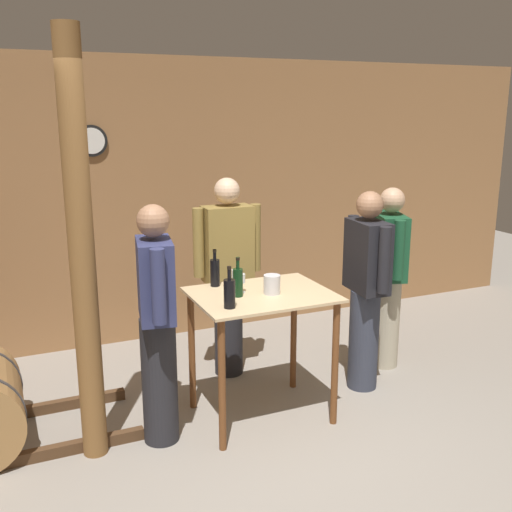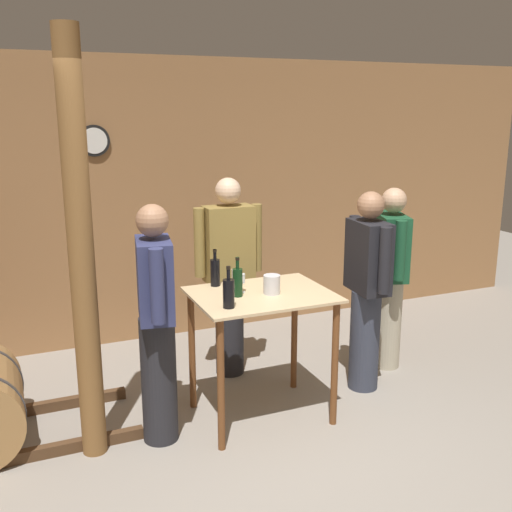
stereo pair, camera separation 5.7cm
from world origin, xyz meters
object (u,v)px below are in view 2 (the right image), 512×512
Objects in this scene: wine_bottle_center at (238,281)px; wine_glass_near_left at (241,279)px; wine_bottle_left at (215,272)px; wine_glass_near_center at (236,274)px; ice_bucket at (272,284)px; person_host at (390,275)px; wine_bottle_far_left at (229,293)px; person_visitor_near_door at (367,288)px; person_visitor_with_scarf at (229,273)px; person_visitor_bearded at (156,320)px; wooden_post at (81,255)px.

wine_glass_near_left is (0.05, 0.08, -0.01)m from wine_bottle_center.
wine_bottle_left reaches higher than wine_glass_near_center.
person_host is at bearing 17.62° from ice_bucket.
wine_bottle_far_left is at bearing -124.84° from wine_glass_near_left.
person_visitor_near_door reaches higher than wine_glass_near_center.
person_visitor_with_scarf is at bearing 91.16° from ice_bucket.
person_visitor_with_scarf reaches higher than wine_glass_near_left.
wine_glass_near_left reaches higher than wine_glass_near_center.
person_host reaches higher than wine_glass_near_left.
person_visitor_with_scarf is (0.17, 0.71, -0.15)m from wine_glass_near_left.
person_visitor_bearded is (-0.45, 0.17, -0.19)m from wine_bottle_far_left.
wine_bottle_left is at bearing 17.95° from wooden_post.
wine_bottle_center is at bearing -175.22° from person_visitor_near_door.
ice_bucket reaches higher than wine_glass_near_center.
wine_bottle_center is at bearing 0.85° from wooden_post.
ice_bucket is at bearing -55.89° from wine_glass_near_center.
wine_glass_near_left is 0.68m from person_visitor_bearded.
wine_bottle_far_left is at bearing -166.66° from person_visitor_near_door.
wine_glass_near_left is (0.20, 0.28, -0.01)m from wine_bottle_far_left.
person_host reaches higher than wine_bottle_left.
person_visitor_with_scarf is at bearing 162.79° from person_host.
wooden_post is 19.93× the size of ice_bucket.
person_visitor_bearded is at bearing -147.60° from wine_bottle_left.
person_visitor_bearded is (-0.83, 0.00, -0.15)m from ice_bucket.
wine_glass_near_left is (1.09, 0.09, -0.30)m from wooden_post.
wine_bottle_left is at bearing 32.40° from person_visitor_bearded.
wine_bottle_left is at bearing -120.69° from person_visitor_with_scarf.
wine_bottle_far_left is 0.18× the size of person_visitor_near_door.
person_visitor_near_door is (1.13, 0.09, -0.21)m from wine_bottle_center.
person_visitor_with_scarf is (-0.02, 0.82, -0.13)m from ice_bucket.
person_visitor_with_scarf is at bearing 45.12° from person_visitor_bearded.
wine_bottle_far_left is 0.25m from wine_bottle_center.
person_visitor_near_door is at bearing 4.78° from wine_bottle_center.
wine_bottle_left is 2.04× the size of ice_bucket.
wine_bottle_far_left is 0.42m from ice_bucket.
wine_glass_near_center is (0.22, 0.42, -0.01)m from wine_bottle_far_left.
person_visitor_bearded is (-0.64, -0.11, -0.18)m from wine_glass_near_left.
wine_glass_near_left is at bearing 4.85° from wooden_post.
wooden_post reaches higher than person_host.
ice_bucket is (0.24, -0.04, -0.04)m from wine_bottle_center.
wooden_post is 19.91× the size of wine_glass_near_left.
wooden_post is 1.70× the size of person_host.
wine_glass_near_center is 0.97× the size of ice_bucket.
wine_bottle_left is 2.04× the size of wine_glass_near_left.
wine_bottle_left is (0.98, 0.32, -0.29)m from wooden_post.
wine_bottle_far_left is 1.02× the size of wine_bottle_left.
person_visitor_near_door is at bearing 13.34° from wine_bottle_far_left.
wine_bottle_left is at bearing 101.31° from wine_bottle_center.
person_host is at bearing 13.65° from wine_bottle_center.
wine_glass_near_left is at bearing -103.74° from person_visitor_with_scarf.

